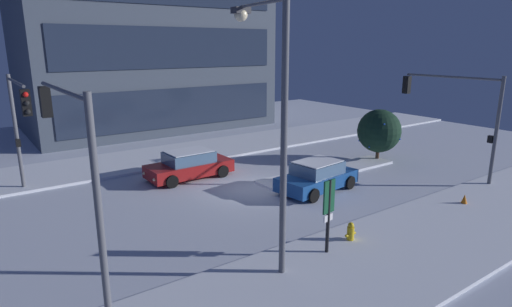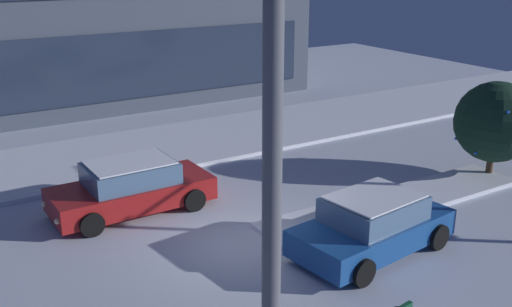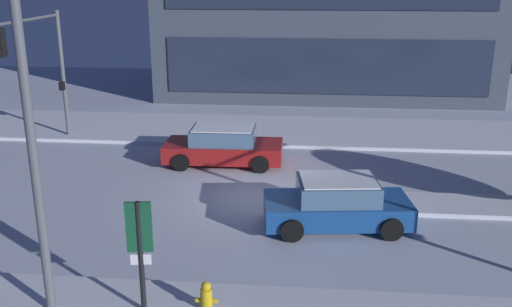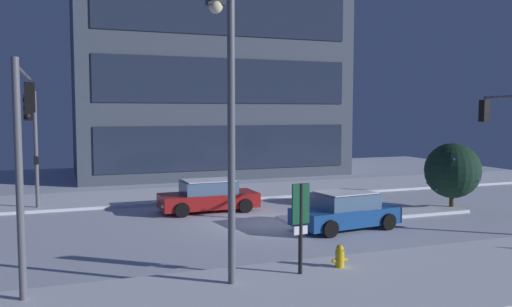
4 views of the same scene
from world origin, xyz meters
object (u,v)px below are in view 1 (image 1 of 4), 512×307
car_far (189,165)px  fire_hydrant (350,233)px  parking_info_sign (329,209)px  traffic_light_corner_far_left (19,116)px  car_near (317,176)px  construction_cone (464,200)px  traffic_light_corner_near_right (454,105)px  decorated_tree_median (379,131)px  street_lamp_arched (270,101)px  traffic_light_corner_near_left (70,147)px

car_far → fire_hydrant: size_ratio=5.79×
car_far → parking_info_sign: 10.60m
traffic_light_corner_far_left → car_far: bearing=82.8°
car_far → parking_info_sign: parking_info_sign is taller
fire_hydrant → car_near: bearing=58.5°
fire_hydrant → parking_info_sign: size_ratio=0.30×
car_far → construction_cone: (8.02, -10.82, -0.44)m
traffic_light_corner_near_right → parking_info_sign: bearing=103.2°
traffic_light_corner_near_right → decorated_tree_median: size_ratio=1.78×
car_far → street_lamp_arched: (-2.13, -9.89, 4.63)m
traffic_light_corner_near_right → parking_info_sign: traffic_light_corner_near_right is taller
traffic_light_corner_near_left → construction_cone: traffic_light_corner_near_left is taller
car_near → street_lamp_arched: (-6.30, -4.42, 4.63)m
traffic_light_corner_near_left → fire_hydrant: (8.49, -2.67, -3.85)m
car_far → traffic_light_corner_far_left: traffic_light_corner_far_left is taller
traffic_light_corner_far_left → street_lamp_arched: street_lamp_arched is taller
parking_info_sign → decorated_tree_median: bearing=-66.3°
traffic_light_corner_near_left → traffic_light_corner_far_left: bearing=1.5°
traffic_light_corner_near_left → fire_hydrant: 9.70m
fire_hydrant → parking_info_sign: parking_info_sign is taller
traffic_light_corner_near_left → parking_info_sign: (7.14, -2.85, -2.53)m
street_lamp_arched → decorated_tree_median: size_ratio=2.59×
car_near → traffic_light_corner_far_left: (-11.73, 6.43, 3.23)m
traffic_light_corner_far_left → parking_info_sign: traffic_light_corner_far_left is taller
traffic_light_corner_far_left → fire_hydrant: size_ratio=7.00×
car_far → construction_cone: 13.47m
traffic_light_corner_far_left → traffic_light_corner_near_left: (0.23, -8.67, 0.30)m
traffic_light_corner_near_right → street_lamp_arched: street_lamp_arched is taller
fire_hydrant → construction_cone: bearing=-3.6°
car_near → construction_cone: size_ratio=8.16×
street_lamp_arched → car_near: bearing=-47.0°
traffic_light_corner_far_left → construction_cone: size_ratio=10.25×
car_far → construction_cone: bearing=125.5°
traffic_light_corner_far_left → construction_cone: (15.57, -11.78, -3.66)m
decorated_tree_median → construction_cone: (-3.06, -7.25, -1.60)m
street_lamp_arched → parking_info_sign: street_lamp_arched is taller
traffic_light_corner_far_left → traffic_light_corner_near_left: bearing=1.5°
car_far → traffic_light_corner_near_left: bearing=45.4°
street_lamp_arched → decorated_tree_median: bearing=-56.5°
car_near → parking_info_sign: bearing=-137.6°
car_far → traffic_light_corner_far_left: (-7.56, 0.96, 3.22)m
parking_info_sign → construction_cone: parking_info_sign is taller
traffic_light_corner_far_left → construction_cone: bearing=52.9°
traffic_light_corner_near_left → car_far: bearing=-43.6°
traffic_light_corner_far_left → traffic_light_corner_near_left: size_ratio=0.95×
car_far → traffic_light_corner_near_left: (-7.33, -7.71, 3.52)m
car_near → traffic_light_corner_near_right: size_ratio=0.79×
traffic_light_corner_near_left → construction_cone: (15.35, -3.11, -3.96)m
traffic_light_corner_near_right → street_lamp_arched: size_ratio=0.69×
car_far → parking_info_sign: size_ratio=1.74×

